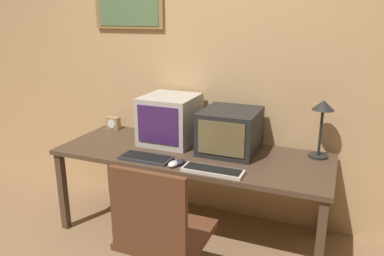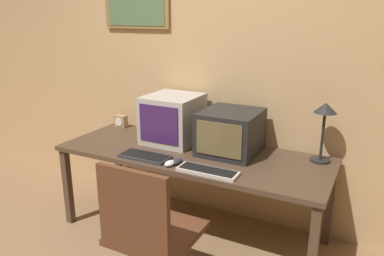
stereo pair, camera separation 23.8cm
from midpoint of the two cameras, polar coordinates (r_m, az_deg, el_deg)
wall_back at (r=3.17m, az=5.93°, el=9.15°), size 8.00×0.08×2.60m
desk at (r=2.93m, az=2.34°, el=-4.85°), size 2.11×0.78×0.70m
monitor_left at (r=3.10m, az=-0.74°, el=1.40°), size 0.42×0.45×0.39m
monitor_right at (r=2.88m, az=8.26°, el=-0.62°), size 0.42×0.46×0.33m
keyboard_main at (r=2.80m, az=-4.80°, el=-4.35°), size 0.39×0.17×0.03m
keyboard_side at (r=2.54m, az=5.12°, el=-6.61°), size 0.42×0.14×0.03m
mouse_near_keyboard at (r=2.68m, az=0.23°, el=-5.16°), size 0.06×0.11×0.03m
mouse_far_corner at (r=2.64m, az=-0.83°, el=-5.44°), size 0.06×0.10×0.04m
desk_clock at (r=3.58m, az=-8.95°, el=1.02°), size 0.12×0.07×0.11m
desk_lamp at (r=2.83m, az=21.86°, el=1.50°), size 0.16×0.16×0.44m
office_chair at (r=2.34m, az=-3.23°, el=-17.52°), size 0.51×0.51×0.96m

